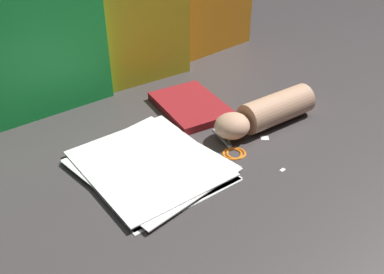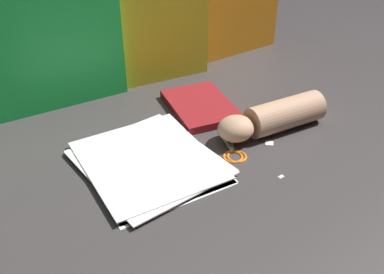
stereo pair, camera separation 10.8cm
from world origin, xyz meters
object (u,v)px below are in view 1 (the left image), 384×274
Objects in this scene: book_closed at (191,106)px; hand_forearm at (266,113)px; paper_stack at (151,165)px; scissors at (231,148)px.

hand_forearm is at bearing -65.76° from book_closed.
paper_stack is 0.21m from scissors.
paper_stack is at bearing -150.86° from book_closed.
hand_forearm reaches higher than scissors.
scissors is 0.15m from hand_forearm.
paper_stack is 0.35m from hand_forearm.
book_closed is 1.77× the size of scissors.
scissors is at bearing -173.33° from hand_forearm.
paper_stack is 0.29m from book_closed.
paper_stack is 1.12× the size of hand_forearm.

